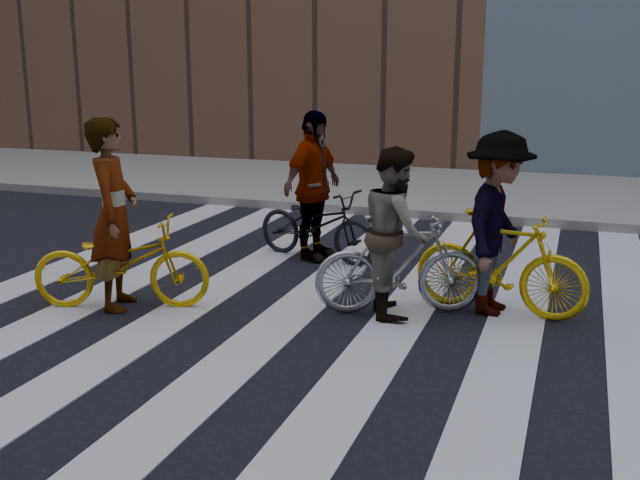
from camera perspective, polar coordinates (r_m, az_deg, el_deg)
The scene contains 11 objects.
ground at distance 7.55m, azimuth 1.74°, elevation -6.03°, with size 100.00×100.00×0.00m, color black.
sidewalk_far at distance 14.65m, azimuth 10.65°, elevation 3.67°, with size 100.00×5.00×0.15m, color gray.
zebra_crosswalk at distance 7.55m, azimuth 1.74°, elevation -5.99°, with size 8.25×10.00×0.01m.
bike_yellow_left at distance 8.03m, azimuth -14.91°, elevation -1.72°, with size 0.64×1.82×0.96m, color #EBB40D.
bike_silver_mid at distance 7.62m, azimuth 6.08°, elevation -1.86°, with size 0.49×1.72×1.03m, color #9EA2A7.
bike_yellow_right at distance 7.79m, azimuth 13.58°, elevation -1.71°, with size 0.50×1.77×1.06m, color #E3B40C.
bike_dark_rear at distance 9.66m, azimuth -0.26°, elevation 1.20°, with size 0.62×1.77×0.93m, color black.
rider_left at distance 7.95m, azimuth -15.44°, elevation 1.88°, with size 0.72×0.47×1.98m, color slate.
rider_mid at distance 7.55m, azimuth 5.77°, elevation 0.65°, with size 0.83×0.65×1.71m, color slate.
rider_right at distance 7.70m, azimuth 13.37°, elevation 1.19°, with size 1.20×0.69×1.86m, color slate.
rider_rear at distance 9.59m, azimuth -0.55°, elevation 4.12°, with size 1.13×0.47×1.92m, color slate.
Camera 1 is at (2.13, -6.79, 2.53)m, focal length 42.00 mm.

